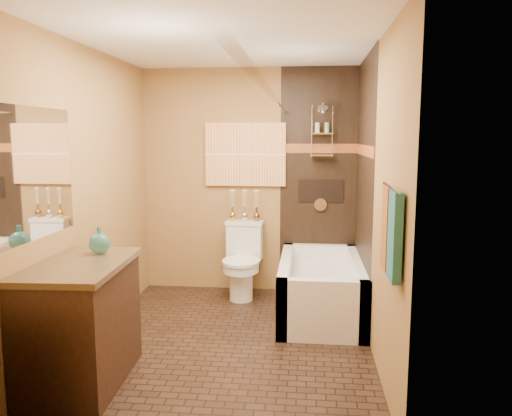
# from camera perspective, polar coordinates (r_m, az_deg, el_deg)

# --- Properties ---
(floor) EXTENTS (3.00, 3.00, 0.00)m
(floor) POSITION_cam_1_polar(r_m,az_deg,el_deg) (4.47, -3.07, -14.86)
(floor) COLOR black
(floor) RESTS_ON ground
(wall_left) EXTENTS (0.02, 3.00, 2.50)m
(wall_left) POSITION_cam_1_polar(r_m,az_deg,el_deg) (4.49, -18.49, 1.38)
(wall_left) COLOR #9F6F3D
(wall_left) RESTS_ON floor
(wall_right) EXTENTS (0.02, 3.00, 2.50)m
(wall_right) POSITION_cam_1_polar(r_m,az_deg,el_deg) (4.13, 13.49, 1.01)
(wall_right) COLOR #9F6F3D
(wall_right) RESTS_ON floor
(wall_back) EXTENTS (2.40, 0.02, 2.50)m
(wall_back) POSITION_cam_1_polar(r_m,az_deg,el_deg) (5.62, -0.76, 3.08)
(wall_back) COLOR #9F6F3D
(wall_back) RESTS_ON floor
(wall_front) EXTENTS (2.40, 0.02, 2.50)m
(wall_front) POSITION_cam_1_polar(r_m,az_deg,el_deg) (2.69, -8.28, -2.58)
(wall_front) COLOR #9F6F3D
(wall_front) RESTS_ON floor
(ceiling) EXTENTS (3.00, 3.00, 0.00)m
(ceiling) POSITION_cam_1_polar(r_m,az_deg,el_deg) (4.18, -3.34, 18.51)
(ceiling) COLOR silver
(ceiling) RESTS_ON wall_back
(alcove_tile_back) EXTENTS (0.85, 0.01, 2.50)m
(alcove_tile_back) POSITION_cam_1_polar(r_m,az_deg,el_deg) (5.57, 7.17, 2.97)
(alcove_tile_back) COLOR black
(alcove_tile_back) RESTS_ON wall_back
(alcove_tile_right) EXTENTS (0.01, 1.50, 2.50)m
(alcove_tile_right) POSITION_cam_1_polar(r_m,az_deg,el_deg) (4.87, 12.21, 2.11)
(alcove_tile_right) COLOR black
(alcove_tile_right) RESTS_ON wall_right
(mosaic_band_back) EXTENTS (0.85, 0.01, 0.10)m
(mosaic_band_back) POSITION_cam_1_polar(r_m,az_deg,el_deg) (5.54, 7.24, 6.78)
(mosaic_band_back) COLOR maroon
(mosaic_band_back) RESTS_ON alcove_tile_back
(mosaic_band_right) EXTENTS (0.01, 1.50, 0.10)m
(mosaic_band_right) POSITION_cam_1_polar(r_m,az_deg,el_deg) (4.84, 12.23, 6.47)
(mosaic_band_right) COLOR maroon
(mosaic_band_right) RESTS_ON alcove_tile_right
(alcove_niche) EXTENTS (0.50, 0.01, 0.25)m
(alcove_niche) POSITION_cam_1_polar(r_m,az_deg,el_deg) (5.58, 7.41, 1.94)
(alcove_niche) COLOR black
(alcove_niche) RESTS_ON alcove_tile_back
(shower_fixtures) EXTENTS (0.24, 0.33, 1.16)m
(shower_fixtures) POSITION_cam_1_polar(r_m,az_deg,el_deg) (5.44, 7.54, 7.23)
(shower_fixtures) COLOR silver
(shower_fixtures) RESTS_ON floor
(curtain_rod) EXTENTS (0.03, 1.55, 0.03)m
(curtain_rod) POSITION_cam_1_polar(r_m,az_deg,el_deg) (4.83, 2.97, 11.39)
(curtain_rod) COLOR silver
(curtain_rod) RESTS_ON wall_back
(towel_bar) EXTENTS (0.02, 0.55, 0.02)m
(towel_bar) POSITION_cam_1_polar(r_m,az_deg,el_deg) (3.07, 15.20, 2.31)
(towel_bar) COLOR silver
(towel_bar) RESTS_ON wall_right
(towel_teal) EXTENTS (0.05, 0.22, 0.52)m
(towel_teal) POSITION_cam_1_polar(r_m,az_deg,el_deg) (2.98, 15.59, -3.12)
(towel_teal) COLOR #205E6C
(towel_teal) RESTS_ON towel_bar
(towel_rust) EXTENTS (0.05, 0.22, 0.52)m
(towel_rust) POSITION_cam_1_polar(r_m,az_deg,el_deg) (3.23, 14.84, -2.23)
(towel_rust) COLOR brown
(towel_rust) RESTS_ON towel_bar
(sunset_painting) EXTENTS (0.90, 0.04, 0.70)m
(sunset_painting) POSITION_cam_1_polar(r_m,az_deg,el_deg) (5.58, -1.23, 6.13)
(sunset_painting) COLOR orange
(sunset_painting) RESTS_ON wall_back
(vanity_mirror) EXTENTS (0.01, 1.00, 0.90)m
(vanity_mirror) POSITION_cam_1_polar(r_m,az_deg,el_deg) (3.72, -23.85, 3.65)
(vanity_mirror) COLOR white
(vanity_mirror) RESTS_ON wall_left
(bathtub) EXTENTS (0.80, 1.50, 0.55)m
(bathtub) POSITION_cam_1_polar(r_m,az_deg,el_deg) (5.05, 7.41, -9.51)
(bathtub) COLOR white
(bathtub) RESTS_ON floor
(toilet) EXTENTS (0.42, 0.62, 0.81)m
(toilet) POSITION_cam_1_polar(r_m,az_deg,el_deg) (5.48, -1.55, -5.96)
(toilet) COLOR white
(toilet) RESTS_ON floor
(vanity) EXTENTS (0.66, 1.03, 0.88)m
(vanity) POSITION_cam_1_polar(r_m,az_deg,el_deg) (3.82, -19.40, -12.29)
(vanity) COLOR black
(vanity) RESTS_ON floor
(teal_bottle) EXTENTS (0.18, 0.18, 0.25)m
(teal_bottle) POSITION_cam_1_polar(r_m,az_deg,el_deg) (3.88, -17.46, -3.55)
(teal_bottle) COLOR #267272
(teal_bottle) RESTS_ON vanity
(bud_vases) EXTENTS (0.34, 0.07, 0.34)m
(bud_vases) POSITION_cam_1_polar(r_m,az_deg,el_deg) (5.55, -1.32, 0.40)
(bud_vases) COLOR gold
(bud_vases) RESTS_ON toilet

